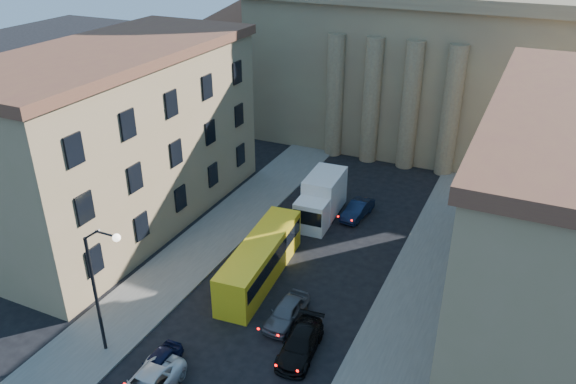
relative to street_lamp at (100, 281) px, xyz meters
The scene contains 12 objects.
sidewalk_left 11.38m from the street_lamp, 98.71° to the left, with size 5.00×60.00×0.15m, color #5E5B56.
sidewalk_right 19.14m from the street_lamp, 32.88° to the left, with size 5.00×60.00×0.15m, color #5E5B56.
church 48.43m from the street_lamp, 81.65° to the left, with size 68.02×28.76×36.60m.
building_left 17.36m from the street_lamp, 125.62° to the left, with size 11.60×26.60×14.70m.
building_right 27.84m from the street_lamp, 30.29° to the left, with size 11.60×26.60×14.70m.
street_lamp is the anchor object (origin of this frame).
car_left_near 5.84m from the street_lamp, ahead, with size 1.48×3.67×1.25m, color black.
car_right_mid 12.27m from the street_lamp, 24.88° to the left, with size 1.97×4.84×1.40m, color black.
car_right_far 11.87m from the street_lamp, 40.52° to the left, with size 1.74×4.32×1.47m, color #515156.
car_right_distant 24.16m from the street_lamp, 70.29° to the left, with size 1.47×4.23×1.39m, color #0D1932.
city_bus 12.21m from the street_lamp, 66.98° to the left, with size 3.33×10.85×3.01m.
box_truck 21.82m from the street_lamp, 76.23° to the left, with size 2.98×6.87×3.70m.
Camera 1 is at (13.65, -11.09, 24.03)m, focal length 35.00 mm.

